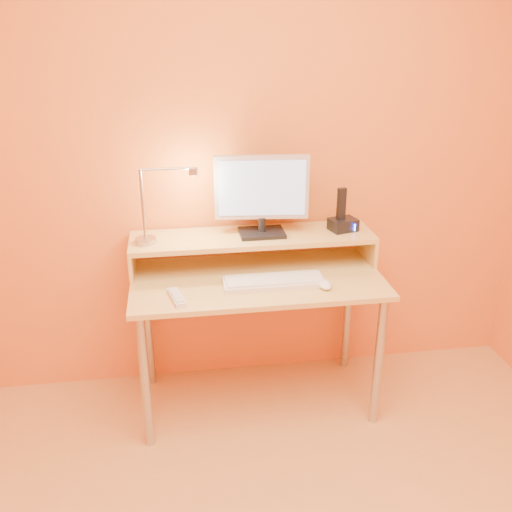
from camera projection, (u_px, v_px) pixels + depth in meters
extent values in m
cube|color=orange|center=(247.00, 153.00, 2.80)|extent=(3.00, 0.04, 2.50)
cylinder|color=#ABABAE|center=(145.00, 383.00, 2.55)|extent=(0.04, 0.04, 0.69)
cylinder|color=#ABABAE|center=(378.00, 362.00, 2.71)|extent=(0.04, 0.04, 0.69)
cylinder|color=#ABABAE|center=(148.00, 327.00, 3.01)|extent=(0.04, 0.04, 0.69)
cylinder|color=#ABABAE|center=(347.00, 312.00, 3.16)|extent=(0.04, 0.04, 0.69)
cube|color=tan|center=(257.00, 279.00, 2.72)|extent=(1.20, 0.60, 0.02)
cube|color=tan|center=(132.00, 259.00, 2.74)|extent=(0.02, 0.30, 0.14)
cube|color=tan|center=(366.00, 246.00, 2.90)|extent=(0.02, 0.30, 0.14)
cube|color=tan|center=(253.00, 237.00, 2.79)|extent=(1.20, 0.30, 0.02)
cube|color=black|center=(262.00, 233.00, 2.79)|extent=(0.22, 0.16, 0.02)
cylinder|color=black|center=(262.00, 224.00, 2.77)|extent=(0.04, 0.04, 0.07)
cube|color=#B9B9C2|center=(262.00, 187.00, 2.71)|extent=(0.46, 0.08, 0.31)
cube|color=black|center=(261.00, 186.00, 2.73)|extent=(0.41, 0.06, 0.26)
cube|color=#94B4E0|center=(262.00, 188.00, 2.69)|extent=(0.41, 0.05, 0.27)
cylinder|color=#ABABAE|center=(146.00, 241.00, 2.68)|extent=(0.10, 0.10, 0.02)
cylinder|color=#ABABAE|center=(143.00, 205.00, 2.61)|extent=(0.01, 0.01, 0.33)
cylinder|color=#ABABAE|center=(167.00, 169.00, 2.57)|extent=(0.24, 0.01, 0.01)
cylinder|color=#ABABAE|center=(193.00, 171.00, 2.59)|extent=(0.04, 0.04, 0.03)
cylinder|color=#FFEAC6|center=(194.00, 175.00, 2.59)|extent=(0.03, 0.03, 0.00)
cube|color=black|center=(343.00, 225.00, 2.84)|extent=(0.15, 0.13, 0.06)
cube|color=black|center=(341.00, 204.00, 2.79)|extent=(0.05, 0.03, 0.16)
cube|color=#3458FF|center=(355.00, 228.00, 2.80)|extent=(0.01, 0.00, 0.04)
cube|color=silver|center=(274.00, 282.00, 2.64)|extent=(0.47, 0.15, 0.02)
ellipsoid|color=white|center=(325.00, 284.00, 2.60)|extent=(0.06, 0.10, 0.03)
cube|color=silver|center=(176.00, 297.00, 2.50)|extent=(0.08, 0.18, 0.02)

